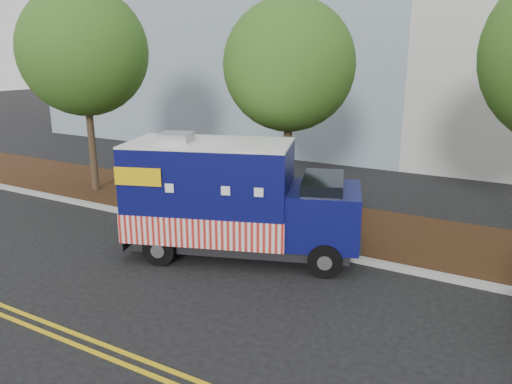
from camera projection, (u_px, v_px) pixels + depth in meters
The scene contains 9 objects.
ground at pixel (206, 253), 13.14m from camera, with size 120.00×120.00×0.00m, color black.
curb at pixel (234, 234), 14.29m from camera, with size 120.00×0.18×0.15m, color #9E9E99.
mulch_strip at pixel (269, 214), 16.04m from camera, with size 120.00×4.00×0.15m, color black.
centerline_near at pixel (69, 331), 9.41m from camera, with size 120.00×0.10×0.01m, color gold.
centerline_far at pixel (58, 337), 9.20m from camera, with size 120.00×0.10×0.01m, color gold.
tree_a at pixel (84, 52), 17.45m from camera, with size 4.49×4.49×7.39m.
tree_b at pixel (289, 66), 14.67m from camera, with size 3.90×3.90×6.69m.
sign_post at pixel (156, 178), 16.13m from camera, with size 0.06×0.06×2.40m, color #473828.
food_truck at pixel (231, 202), 12.72m from camera, with size 6.33×4.02×3.15m.
Camera 1 is at (7.23, -9.95, 5.06)m, focal length 35.00 mm.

